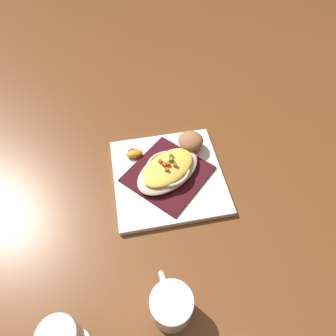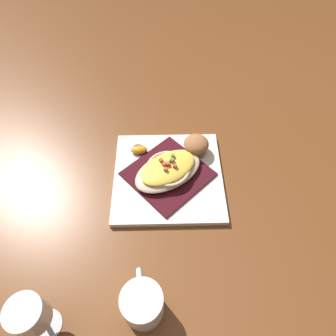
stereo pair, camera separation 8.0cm
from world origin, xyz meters
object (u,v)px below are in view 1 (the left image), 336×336
square_plate (168,176)px  gratin_dish (168,169)px  muffin (191,142)px  orange_garnish (135,154)px  coffee_mug (171,306)px

square_plate → gratin_dish: 0.03m
muffin → orange_garnish: (0.16, -0.01, -0.02)m
square_plate → muffin: size_ratio=4.18×
square_plate → orange_garnish: 0.12m
gratin_dish → muffin: bearing=-137.8°
gratin_dish → coffee_mug: bearing=77.5°
orange_garnish → coffee_mug: size_ratio=0.52×
gratin_dish → coffee_mug: size_ratio=1.94×
square_plate → coffee_mug: (0.07, 0.33, 0.03)m
square_plate → muffin: 0.12m
coffee_mug → muffin: bearing=-111.2°
gratin_dish → coffee_mug: (0.07, 0.33, 0.00)m
muffin → orange_garnish: bearing=-3.3°
muffin → coffee_mug: size_ratio=0.61×
square_plate → gratin_dish: bearing=-119.6°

